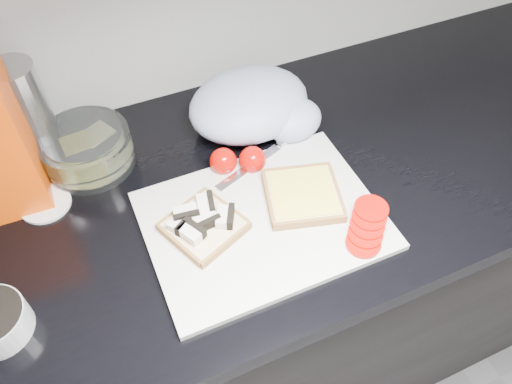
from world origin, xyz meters
TOP-DOWN VIEW (x-y plane):
  - base_cabinet at (0.00, 1.20)m, footprint 3.50×0.60m
  - countertop at (0.00, 1.20)m, footprint 3.50×0.64m
  - cutting_board at (0.15, 1.10)m, footprint 0.40×0.30m
  - bread_left at (0.05, 1.12)m, footprint 0.16×0.16m
  - bread_right at (0.23, 1.11)m, footprint 0.16×0.16m
  - tomato_slices at (0.30, 1.00)m, footprint 0.12×0.12m
  - knife at (0.24, 1.24)m, footprint 0.22×0.10m
  - tub_lid at (-0.19, 1.29)m, footprint 0.11×0.11m
  - glass_bowl at (-0.10, 1.36)m, footprint 0.17×0.17m
  - steel_canister at (-0.17, 1.43)m, footprint 0.08×0.08m
  - grocery_bag at (0.24, 1.33)m, footprint 0.27×0.23m
  - whole_tomatoes at (0.16, 1.23)m, footprint 0.10×0.07m

SIDE VIEW (x-z plane):
  - base_cabinet at x=0.00m, z-range 0.00..0.86m
  - countertop at x=0.00m, z-range 0.86..0.90m
  - tub_lid at x=-0.19m, z-range 0.90..0.91m
  - cutting_board at x=0.15m, z-range 0.90..0.91m
  - knife at x=0.24m, z-range 0.91..0.92m
  - bread_right at x=0.23m, z-range 0.91..0.93m
  - bread_left at x=0.05m, z-range 0.91..0.94m
  - tomato_slices at x=0.30m, z-range 0.91..0.94m
  - whole_tomatoes at x=0.16m, z-range 0.90..0.95m
  - glass_bowl at x=-0.10m, z-range 0.90..0.97m
  - grocery_bag at x=0.24m, z-range 0.90..1.01m
  - steel_canister at x=-0.17m, z-range 0.90..1.10m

